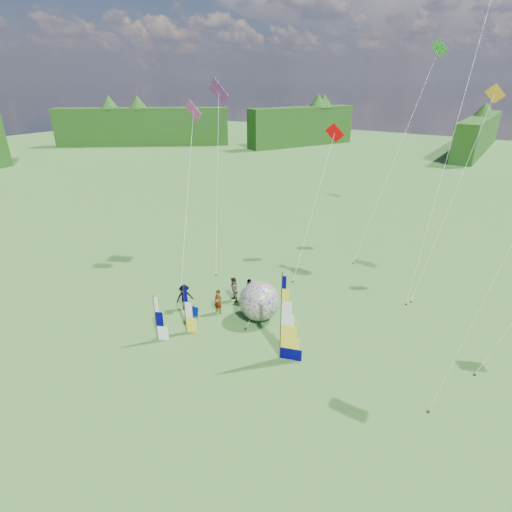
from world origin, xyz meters
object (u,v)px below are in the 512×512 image
Objects in this scene: spectator_a at (218,302)px; spectator_c at (185,297)px; feather_banner_main at (281,319)px; side_banner_left at (185,309)px; spectator_d at (249,290)px; kite_whale at (455,128)px; side_banner_far at (156,319)px; spectator_b at (234,290)px; camp_chair at (192,315)px; bol_inflatable at (259,301)px.

spectator_a is 2.38m from spectator_c.
side_banner_left is at bearing 170.98° from feather_banner_main.
kite_whale is at bearing -85.48° from spectator_d.
side_banner_far is (-7.03, -2.69, -1.14)m from feather_banner_main.
kite_whale reaches higher than spectator_a.
spectator_b is at bearing 91.36° from spectator_a.
spectator_a is at bearing -57.61° from spectator_b.
spectator_a is 1.96m from camp_chair.
spectator_c is (-2.21, -0.88, 0.06)m from spectator_a.
side_banner_left reaches higher than spectator_d.
spectator_a is at bearing 112.66° from spectator_d.
spectator_d is (0.83, 2.43, 0.02)m from spectator_a.
bol_inflatable is 1.44× the size of spectator_b.
side_banner_far is 2.82m from camp_chair.
bol_inflatable reaches higher than spectator_d.
bol_inflatable is at bearing 33.84° from side_banner_left.
spectator_c is at bearing 88.87° from spectator_d.
bol_inflatable is (-3.25, 2.76, -1.30)m from feather_banner_main.
bol_inflatable is 0.12× the size of kite_whale.
bol_inflatable reaches higher than spectator_b.
feather_banner_main is 6.36m from side_banner_left.
spectator_b is (0.21, 4.65, -0.70)m from side_banner_left.
kite_whale is (4.24, 16.48, 8.72)m from feather_banner_main.
spectator_d reaches higher than camp_chair.
side_banner_left is at bearing -73.40° from camp_chair.
side_banner_left reaches higher than spectator_b.
bol_inflatable is (2.93, 3.84, -0.30)m from side_banner_left.
spectator_c is (-2.12, -2.73, 0.02)m from spectator_b.
spectator_a is at bearing -158.49° from bol_inflatable.
side_banner_left is 22.61m from kite_whale.
feather_banner_main is 0.23× the size of kite_whale.
spectator_c is 0.08× the size of kite_whale.
spectator_d is at bearing 49.37° from side_banner_far.
spectator_b is 19.48m from kite_whale.
spectator_b is 1.79× the size of camp_chair.
side_banner_far is at bearing -132.76° from spectator_c.
side_banner_left reaches higher than spectator_a.
kite_whale reaches higher than bol_inflatable.
feather_banner_main is 7.17m from spectator_b.
bol_inflatable is 2.86m from spectator_a.
side_banner_far is at bearing -106.23° from spectator_a.
side_banner_left is at bearing 37.72° from side_banner_far.
bol_inflatable is at bearing -176.12° from spectator_d.
feather_banner_main reaches higher than spectator_b.
side_banner_left reaches higher than camp_chair.
camp_chair is (-0.59, -3.65, -0.40)m from spectator_b.
camp_chair is 0.04× the size of kite_whale.
side_banner_far is at bearing -136.60° from side_banner_left.
feather_banner_main is 1.77× the size of side_banner_far.
spectator_d is at bearing 142.35° from bol_inflatable.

